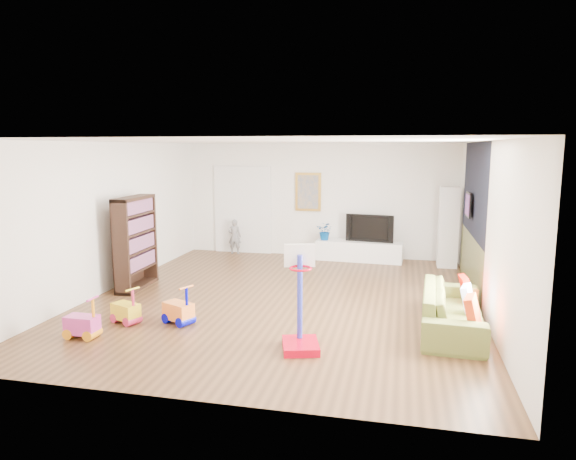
% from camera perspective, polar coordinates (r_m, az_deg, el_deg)
% --- Properties ---
extents(floor, '(6.50, 7.50, 0.00)m').
position_cam_1_polar(floor, '(9.00, -0.57, -7.65)').
color(floor, brown).
rests_on(floor, ground).
extents(ceiling, '(6.50, 7.50, 0.00)m').
position_cam_1_polar(ceiling, '(8.61, -0.59, 9.82)').
color(ceiling, white).
rests_on(ceiling, ground).
extents(wall_back, '(6.50, 0.00, 2.70)m').
position_cam_1_polar(wall_back, '(12.36, 3.43, 3.32)').
color(wall_back, white).
rests_on(wall_back, ground).
extents(wall_front, '(6.50, 0.00, 2.70)m').
position_cam_1_polar(wall_front, '(5.19, -10.17, -4.91)').
color(wall_front, silver).
rests_on(wall_front, ground).
extents(wall_left, '(0.00, 7.50, 2.70)m').
position_cam_1_polar(wall_left, '(9.96, -19.10, 1.43)').
color(wall_left, silver).
rests_on(wall_left, ground).
extents(wall_right, '(0.00, 7.50, 2.70)m').
position_cam_1_polar(wall_right, '(8.57, 21.08, 0.15)').
color(wall_right, silver).
rests_on(wall_right, ground).
extents(navy_accent, '(0.01, 3.20, 1.70)m').
position_cam_1_polar(navy_accent, '(9.89, 20.01, 4.25)').
color(navy_accent, black).
rests_on(navy_accent, wall_right).
extents(olive_wainscot, '(0.01, 3.20, 1.00)m').
position_cam_1_polar(olive_wainscot, '(10.08, 19.60, -3.41)').
color(olive_wainscot, brown).
rests_on(olive_wainscot, wall_right).
extents(doorway, '(1.45, 0.06, 2.10)m').
position_cam_1_polar(doorway, '(12.79, -5.05, 2.15)').
color(doorway, white).
rests_on(doorway, ground).
extents(painting_back, '(0.62, 0.06, 0.92)m').
position_cam_1_polar(painting_back, '(12.34, 2.26, 4.25)').
color(painting_back, gold).
rests_on(painting_back, wall_back).
extents(artwork_right, '(0.04, 0.56, 0.46)m').
position_cam_1_polar(artwork_right, '(10.11, 19.42, 2.66)').
color(artwork_right, '#7F3F8C').
rests_on(artwork_right, wall_right).
extents(media_console, '(2.00, 0.62, 0.46)m').
position_cam_1_polar(media_console, '(12.02, 7.92, -2.31)').
color(media_console, white).
rests_on(media_console, ground).
extents(tall_cabinet, '(0.42, 0.42, 1.77)m').
position_cam_1_polar(tall_cabinet, '(11.73, 17.37, 0.31)').
color(tall_cabinet, white).
rests_on(tall_cabinet, ground).
extents(bookshelf, '(0.35, 1.18, 1.72)m').
position_cam_1_polar(bookshelf, '(9.92, -16.58, -1.35)').
color(bookshelf, black).
rests_on(bookshelf, ground).
extents(sofa, '(0.94, 2.15, 0.62)m').
position_cam_1_polar(sofa, '(7.79, 17.83, -8.40)').
color(sofa, olive).
rests_on(sofa, ground).
extents(basketball_hoop, '(0.61, 0.68, 1.37)m').
position_cam_1_polar(basketball_hoop, '(6.62, 1.42, -7.65)').
color(basketball_hoop, '#C10019').
rests_on(basketball_hoop, ground).
extents(ride_on_yellow, '(0.48, 0.40, 0.56)m').
position_cam_1_polar(ride_on_yellow, '(8.11, -17.61, -7.93)').
color(ride_on_yellow, yellow).
rests_on(ride_on_yellow, ground).
extents(ride_on_orange, '(0.52, 0.44, 0.60)m').
position_cam_1_polar(ride_on_orange, '(7.87, -12.11, -8.05)').
color(ride_on_orange, orange).
rests_on(ride_on_orange, ground).
extents(ride_on_pink, '(0.44, 0.27, 0.58)m').
position_cam_1_polar(ride_on_pink, '(7.70, -21.96, -8.99)').
color(ride_on_pink, '#D03A9B').
rests_on(ride_on_pink, ground).
extents(child, '(0.34, 0.24, 0.86)m').
position_cam_1_polar(child, '(12.72, -5.95, -0.73)').
color(child, gray).
rests_on(child, ground).
extents(tv, '(1.11, 0.29, 0.63)m').
position_cam_1_polar(tv, '(11.97, 9.15, 0.27)').
color(tv, black).
rests_on(tv, media_console).
extents(vase_plant, '(0.46, 0.43, 0.43)m').
position_cam_1_polar(vase_plant, '(12.01, 4.17, -0.11)').
color(vase_plant, '#02418F').
rests_on(vase_plant, media_console).
extents(pillow_left, '(0.20, 0.43, 0.41)m').
position_cam_1_polar(pillow_left, '(7.18, 19.83, -8.53)').
color(pillow_left, red).
rests_on(pillow_left, sofa).
extents(pillow_center, '(0.18, 0.37, 0.36)m').
position_cam_1_polar(pillow_center, '(7.78, 19.36, -7.14)').
color(pillow_center, white).
rests_on(pillow_center, sofa).
extents(pillow_right, '(0.13, 0.36, 0.35)m').
position_cam_1_polar(pillow_right, '(8.33, 19.12, -6.06)').
color(pillow_right, red).
rests_on(pillow_right, sofa).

